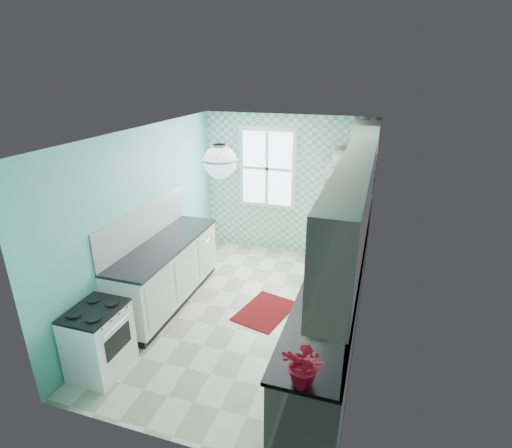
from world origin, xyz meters
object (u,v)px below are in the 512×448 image
(fridge, at_px, (346,219))
(potted_plant, at_px, (305,365))
(stove, at_px, (99,339))
(sink, at_px, (341,253))
(ceiling_light, at_px, (220,162))
(fruit_bowl, at_px, (320,326))
(microwave, at_px, (351,158))

(fridge, height_order, potted_plant, fridge)
(stove, distance_m, potted_plant, 2.56)
(stove, distance_m, sink, 3.13)
(sink, bearing_deg, fridge, 91.69)
(ceiling_light, relative_size, fruit_bowl, 1.38)
(fridge, height_order, microwave, microwave)
(fridge, xyz_separation_m, potted_plant, (0.09, -3.94, 0.25))
(ceiling_light, xyz_separation_m, potted_plant, (1.20, -1.32, -1.19))
(ceiling_light, distance_m, fruit_bowl, 1.90)
(ceiling_light, distance_m, sink, 2.17)
(fruit_bowl, relative_size, microwave, 0.48)
(fruit_bowl, height_order, potted_plant, potted_plant)
(fruit_bowl, bearing_deg, stove, -175.21)
(sink, relative_size, potted_plant, 1.40)
(sink, bearing_deg, fruit_bowl, -92.13)
(stove, relative_size, microwave, 1.48)
(fridge, distance_m, stove, 4.14)
(potted_plant, bearing_deg, microwave, 91.31)
(fridge, xyz_separation_m, microwave, (0.00, 0.00, 1.02))
(potted_plant, bearing_deg, fridge, 91.31)
(microwave, bearing_deg, potted_plant, 94.43)
(fridge, bearing_deg, ceiling_light, -109.30)
(fruit_bowl, bearing_deg, sink, 89.86)
(sink, xyz_separation_m, potted_plant, (-0.00, -2.47, 0.20))
(ceiling_light, relative_size, stove, 0.45)
(fruit_bowl, distance_m, microwave, 3.34)
(stove, relative_size, sink, 1.46)
(ceiling_light, height_order, fridge, ceiling_light)
(fruit_bowl, xyz_separation_m, microwave, (-0.09, 3.21, 0.93))
(sink, relative_size, microwave, 1.01)
(fridge, xyz_separation_m, sink, (0.09, -1.47, 0.06))
(stove, height_order, potted_plant, potted_plant)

